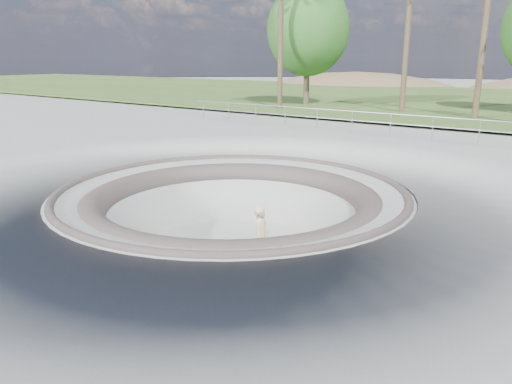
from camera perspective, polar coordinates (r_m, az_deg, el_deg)
ground at (r=14.64m, az=-2.76°, el=0.20°), size 180.00×180.00×0.00m
skate_bowl at (r=15.21m, az=-2.67°, el=-6.47°), size 14.00×14.00×4.10m
grass_strip at (r=45.97m, az=25.43°, el=9.30°), size 180.00×36.00×0.12m
safety_railing at (r=24.83m, az=15.12°, el=7.52°), size 25.00×0.06×1.03m
skateboard at (r=14.02m, az=0.60°, el=-8.44°), size 0.80×0.38×0.08m
skater at (r=13.69m, az=0.61°, el=-5.09°), size 0.55×0.71×1.71m
bushy_tree_left at (r=38.86m, az=5.95°, el=17.99°), size 6.22×5.66×8.97m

